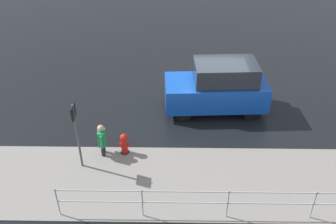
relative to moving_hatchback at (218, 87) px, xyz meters
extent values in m
plane|color=black|center=(0.09, -0.13, -1.03)|extent=(60.00, 60.00, 0.00)
cube|color=gray|center=(0.09, 4.07, -1.01)|extent=(24.00, 3.20, 0.04)
cube|color=blue|center=(0.09, 0.00, -0.23)|extent=(3.98, 1.90, 0.99)
cube|color=#1E232B|center=(-0.22, -0.01, 0.65)|extent=(2.42, 1.62, 0.77)
cylinder|color=black|center=(1.33, 0.79, -0.73)|extent=(0.61, 0.25, 0.60)
cylinder|color=black|center=(1.41, -0.64, -0.73)|extent=(0.61, 0.25, 0.60)
cylinder|color=black|center=(-1.24, 0.65, -0.73)|extent=(0.61, 0.25, 0.60)
cylinder|color=black|center=(-1.16, -0.78, -0.73)|extent=(0.61, 0.25, 0.60)
cylinder|color=red|center=(3.36, 2.73, -0.72)|extent=(0.22, 0.22, 0.62)
sphere|color=red|center=(3.36, 2.73, -0.35)|extent=(0.26, 0.26, 0.26)
cylinder|color=red|center=(3.20, 2.73, -0.64)|extent=(0.10, 0.09, 0.09)
cylinder|color=red|center=(3.52, 2.73, -0.64)|extent=(0.10, 0.09, 0.09)
cylinder|color=#2D2D2D|center=(3.36, 2.73, -1.00)|extent=(0.31, 0.31, 0.06)
cube|color=#1E8C4C|center=(4.08, 2.82, -0.30)|extent=(0.28, 0.39, 0.55)
sphere|color=tan|center=(4.08, 2.82, 0.08)|extent=(0.22, 0.22, 0.22)
cylinder|color=#1E1E2D|center=(4.09, 2.73, -0.80)|extent=(0.13, 0.13, 0.45)
cylinder|color=#1E1E2D|center=(4.07, 2.90, -0.80)|extent=(0.13, 0.13, 0.45)
cylinder|color=#1E8C4C|center=(4.10, 2.58, -0.30)|extent=(0.09, 0.09, 0.50)
cylinder|color=#1E8C4C|center=(4.05, 3.05, -0.30)|extent=(0.09, 0.09, 0.50)
cylinder|color=#B7BABF|center=(-2.09, 5.44, -0.50)|extent=(0.04, 0.04, 1.05)
cylinder|color=#B7BABF|center=(0.23, 5.44, -0.50)|extent=(0.04, 0.04, 1.05)
cylinder|color=#B7BABF|center=(2.56, 5.44, -0.50)|extent=(0.04, 0.04, 1.05)
cylinder|color=#B7BABF|center=(4.88, 5.44, -0.50)|extent=(0.04, 0.04, 1.05)
cylinder|color=#B7BABF|center=(-0.93, 5.44, -0.03)|extent=(11.62, 0.04, 0.04)
cylinder|color=#B7BABF|center=(-0.93, 5.44, -0.45)|extent=(11.62, 0.04, 0.04)
cylinder|color=#4C4C51|center=(4.68, 3.42, 0.17)|extent=(0.07, 0.07, 2.40)
cube|color=black|center=(4.68, 3.42, 1.12)|extent=(0.04, 0.44, 0.44)
camera|label=1|loc=(1.75, 12.47, 7.31)|focal=40.00mm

